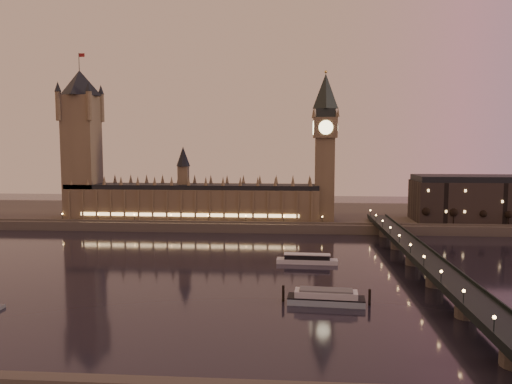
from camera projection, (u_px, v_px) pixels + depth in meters
The scene contains 12 objects.
ground at pixel (224, 271), 235.40m from camera, with size 700.00×700.00×0.00m, color black.
far_embankment at pixel (290, 216), 396.63m from camera, with size 560.00×130.00×6.00m, color #423D35.
palace_of_westminster at pixel (192, 197), 356.45m from camera, with size 180.00×26.62×52.00m.
victoria_tower at pixel (81, 136), 358.28m from camera, with size 31.68×31.68×118.00m.
big_ben at pixel (325, 138), 345.33m from camera, with size 17.68×17.68×104.00m.
westminster_bridge at pixel (422, 263), 227.97m from camera, with size 13.20×260.00×15.30m.
bare_tree_0 at pixel (429, 213), 333.03m from camera, with size 5.11×5.11×10.38m.
bare_tree_1 at pixel (455, 213), 331.73m from camera, with size 5.11×5.11×10.38m.
bare_tree_2 at pixel (482, 214), 330.43m from camera, with size 5.11×5.11×10.38m.
bare_tree_3 at pixel (509, 214), 329.13m from camera, with size 5.11×5.11×10.38m.
cruise_boat_a at pixel (307, 259), 249.99m from camera, with size 30.68×7.88×4.87m.
moored_barge at pixel (326, 297), 186.23m from camera, with size 33.04×10.18×6.07m.
Camera 1 is at (32.55, -228.97, 59.52)m, focal length 35.00 mm.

